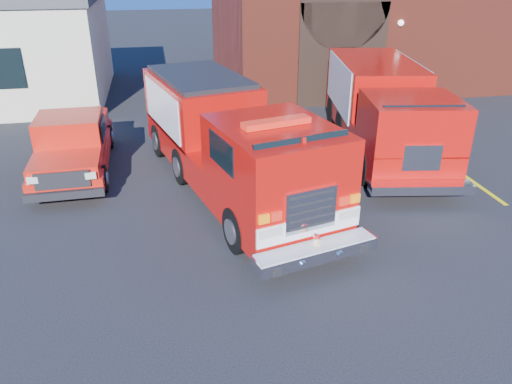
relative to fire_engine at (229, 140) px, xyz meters
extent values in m
plane|color=black|center=(0.12, -1.78, -1.38)|extent=(100.00, 100.00, 0.00)
cube|color=yellow|center=(6.62, -0.78, -1.38)|extent=(0.12, 3.00, 0.01)
cube|color=yellow|center=(6.62, 2.22, -1.38)|extent=(0.12, 3.00, 0.01)
cube|color=yellow|center=(6.62, 5.22, -1.38)|extent=(0.12, 3.00, 0.01)
cube|color=black|center=(5.62, 7.20, 0.62)|extent=(3.60, 0.12, 4.00)
cylinder|color=black|center=(5.62, 7.20, 2.62)|extent=(3.60, 0.12, 3.60)
cube|color=black|center=(-6.88, 7.19, 0.62)|extent=(1.20, 0.10, 1.40)
cylinder|color=black|center=(-0.27, -3.05, -0.88)|extent=(0.54, 1.04, 0.99)
cylinder|color=black|center=(1.66, -2.57, -0.88)|extent=(0.54, 1.04, 0.99)
cube|color=#AC0D09|center=(0.00, 0.00, -0.61)|extent=(4.13, 8.43, 0.81)
cube|color=#AC0D09|center=(-0.49, 2.01, 0.43)|extent=(3.14, 4.40, 1.44)
cube|color=#AC0D09|center=(0.63, -2.55, 0.47)|extent=(2.88, 3.35, 1.35)
cube|color=black|center=(0.90, -3.64, 0.83)|extent=(1.95, 0.54, 0.85)
cube|color=red|center=(0.63, -2.55, 1.22)|extent=(1.48, 0.64, 0.13)
cube|color=white|center=(0.98, -3.97, -0.43)|extent=(2.21, 0.59, 0.40)
cube|color=silver|center=(0.98, -3.98, -0.07)|extent=(1.07, 0.31, 0.85)
cube|color=silver|center=(1.04, -4.21, -0.86)|extent=(2.57, 1.09, 0.25)
cube|color=#B7B7BF|center=(-1.60, 1.74, 0.43)|extent=(0.81, 3.17, 1.17)
cube|color=#B7B7BF|center=(0.61, 2.28, 0.43)|extent=(0.81, 3.17, 1.17)
sphere|color=#CAB384|center=(1.04, -4.21, -0.65)|extent=(0.17, 0.17, 0.14)
sphere|color=#CAB384|center=(1.04, -4.22, -0.55)|extent=(0.14, 0.14, 0.12)
sphere|color=#CAB384|center=(0.99, -4.22, -0.50)|extent=(0.05, 0.05, 0.04)
sphere|color=#CAB384|center=(1.08, -4.19, -0.50)|extent=(0.05, 0.05, 0.04)
ellipsoid|color=red|center=(1.04, -4.21, -0.51)|extent=(0.15, 0.15, 0.07)
cylinder|color=red|center=(1.04, -4.22, -0.53)|extent=(0.17, 0.17, 0.01)
cylinder|color=black|center=(-4.91, 0.44, -1.01)|extent=(0.27, 0.74, 0.73)
cylinder|color=black|center=(-3.29, 0.48, -1.01)|extent=(0.27, 0.74, 0.73)
cube|color=#B8180C|center=(-4.13, 2.16, -0.88)|extent=(1.94, 5.08, 0.41)
cube|color=#B8180C|center=(-4.10, 0.37, -0.51)|extent=(1.71, 1.41, 0.32)
cube|color=#B8180C|center=(-4.13, 1.88, -0.14)|extent=(1.72, 1.68, 0.92)
cube|color=#B8180C|center=(-4.16, 3.62, -0.51)|extent=(1.73, 1.96, 0.50)
cube|color=black|center=(-4.08, -0.44, -0.97)|extent=(1.87, 0.17, 0.20)
cylinder|color=black|center=(3.65, -0.41, -0.87)|extent=(0.49, 1.06, 1.02)
cylinder|color=black|center=(5.67, -0.75, -0.87)|extent=(0.49, 1.06, 1.02)
cube|color=#AC0D09|center=(5.10, 1.99, -0.59)|extent=(3.56, 7.73, 0.84)
cube|color=#AC0D09|center=(5.34, 3.36, 0.48)|extent=(3.08, 4.98, 1.39)
cube|color=#AC0D09|center=(4.66, -0.58, 0.39)|extent=(2.67, 2.59, 1.21)
cube|color=#B7B7BF|center=(4.19, 3.56, 0.39)|extent=(0.70, 3.86, 1.58)
cube|color=#B7B7BF|center=(6.50, 3.16, 0.39)|extent=(0.70, 3.86, 1.58)
cube|color=silver|center=(4.43, -1.91, -0.87)|extent=(2.55, 0.84, 0.23)
camera|label=1|loc=(-1.64, -11.91, 4.29)|focal=35.00mm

